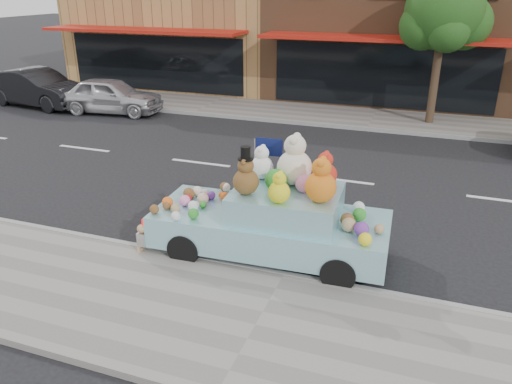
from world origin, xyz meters
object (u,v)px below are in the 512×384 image
at_px(art_car, 273,216).
at_px(street_tree, 444,17).
at_px(car_silver, 111,96).
at_px(car_dark, 37,88).

bearing_deg(art_car, street_tree, 74.51).
xyz_separation_m(car_silver, car_dark, (-3.53, -0.01, 0.06)).
relative_size(car_silver, car_dark, 0.88).
xyz_separation_m(car_silver, art_car, (9.42, -8.49, 0.12)).
bearing_deg(car_silver, car_dark, 83.21).
distance_m(street_tree, car_dark, 15.88).
height_order(car_silver, art_car, art_car).
bearing_deg(car_silver, art_car, -138.91).
relative_size(street_tree, car_silver, 1.29).
relative_size(street_tree, art_car, 1.15).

